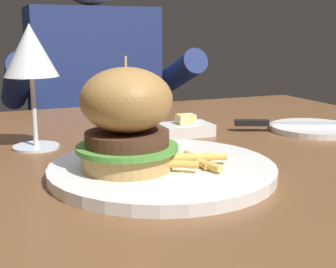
{
  "coord_description": "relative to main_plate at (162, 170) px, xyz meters",
  "views": [
    {
      "loc": [
        -0.24,
        -0.61,
        0.91
      ],
      "look_at": [
        -0.01,
        -0.06,
        0.78
      ],
      "focal_mm": 50.0,
      "sensor_mm": 36.0,
      "label": 1
    }
  ],
  "objects": [
    {
      "name": "dining_table",
      "position": [
        0.03,
        0.09,
        -0.1
      ],
      "size": [
        1.12,
        0.94,
        0.74
      ],
      "color": "brown",
      "rests_on": "ground"
    },
    {
      "name": "main_plate",
      "position": [
        0.0,
        0.0,
        0.0
      ],
      "size": [
        0.28,
        0.28,
        0.01
      ],
      "primitive_type": "cylinder",
      "color": "white",
      "rests_on": "dining_table"
    },
    {
      "name": "butter_dish",
      "position": [
        0.12,
        0.2,
        0.0
      ],
      "size": [
        0.09,
        0.06,
        0.04
      ],
      "color": "white",
      "rests_on": "dining_table"
    },
    {
      "name": "fries_pile",
      "position": [
        0.03,
        -0.02,
        0.01
      ],
      "size": [
        0.1,
        0.08,
        0.02
      ],
      "color": "gold",
      "rests_on": "main_plate"
    },
    {
      "name": "burger_sandwich",
      "position": [
        -0.04,
        0.0,
        0.07
      ],
      "size": [
        0.12,
        0.12,
        0.13
      ],
      "color": "tan",
      "rests_on": "main_plate"
    },
    {
      "name": "bread_plate",
      "position": [
        0.34,
        0.14,
        -0.0
      ],
      "size": [
        0.15,
        0.15,
        0.01
      ],
      "primitive_type": "cylinder",
      "color": "white",
      "rests_on": "dining_table"
    },
    {
      "name": "diner_person",
      "position": [
        0.12,
        0.84,
        -0.18
      ],
      "size": [
        0.51,
        0.36,
        1.18
      ],
      "color": "#282833",
      "rests_on": "ground"
    },
    {
      "name": "table_knife",
      "position": [
        0.3,
        0.16,
        0.01
      ],
      "size": [
        0.21,
        0.1,
        0.01
      ],
      "color": "silver",
      "rests_on": "bread_plate"
    },
    {
      "name": "wine_glass",
      "position": [
        -0.13,
        0.2,
        0.13
      ],
      "size": [
        0.08,
        0.08,
        0.18
      ],
      "color": "silver",
      "rests_on": "dining_table"
    }
  ]
}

